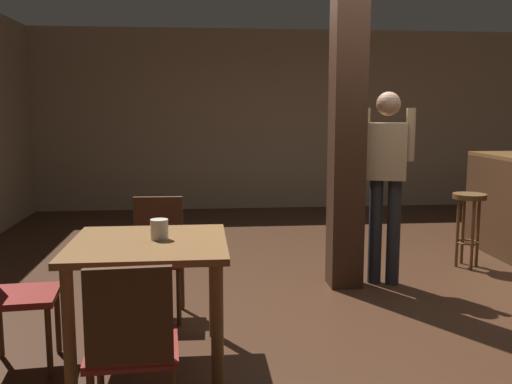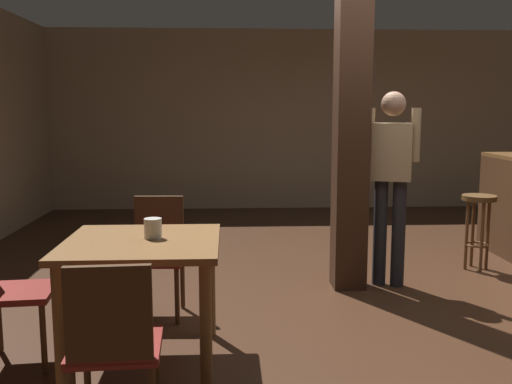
{
  "view_description": "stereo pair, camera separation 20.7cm",
  "coord_description": "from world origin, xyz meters",
  "views": [
    {
      "loc": [
        -1.39,
        -4.53,
        1.57
      ],
      "look_at": [
        -0.97,
        -0.21,
        0.94
      ],
      "focal_mm": 40.0,
      "sensor_mm": 36.0,
      "label": 1
    },
    {
      "loc": [
        -1.19,
        -4.55,
        1.57
      ],
      "look_at": [
        -0.97,
        -0.21,
        0.94
      ],
      "focal_mm": 40.0,
      "sensor_mm": 36.0,
      "label": 2
    }
  ],
  "objects": [
    {
      "name": "chair_north",
      "position": [
        -1.73,
        -0.26,
        0.51
      ],
      "size": [
        0.44,
        0.44,
        0.89
      ],
      "color": "maroon",
      "rests_on": "ground_plane"
    },
    {
      "name": "dining_table",
      "position": [
        -1.71,
        -1.13,
        0.65
      ],
      "size": [
        0.94,
        0.94,
        0.78
      ],
      "color": "brown",
      "rests_on": "ground_plane"
    },
    {
      "name": "ground_plane",
      "position": [
        0.0,
        0.0,
        0.0
      ],
      "size": [
        10.8,
        10.8,
        0.0
      ],
      "primitive_type": "plane",
      "color": "#382114"
    },
    {
      "name": "pillar",
      "position": [
        -0.12,
        0.33,
        1.4
      ],
      "size": [
        0.28,
        0.28,
        2.8
      ],
      "primitive_type": "cube",
      "color": "#382114",
      "rests_on": "ground_plane"
    },
    {
      "name": "napkin_cup",
      "position": [
        -1.65,
        -1.09,
        0.84
      ],
      "size": [
        0.11,
        0.11,
        0.12
      ],
      "primitive_type": "cylinder",
      "color": "beige",
      "rests_on": "dining_table"
    },
    {
      "name": "chair_south",
      "position": [
        -1.72,
        -2.02,
        0.51
      ],
      "size": [
        0.44,
        0.44,
        0.89
      ],
      "color": "maroon",
      "rests_on": "ground_plane"
    },
    {
      "name": "chair_west",
      "position": [
        -2.56,
        -1.11,
        0.51
      ],
      "size": [
        0.46,
        0.46,
        0.89
      ],
      "color": "maroon",
      "rests_on": "ground_plane"
    },
    {
      "name": "standing_person",
      "position": [
        0.24,
        0.35,
        1.0
      ],
      "size": [
        0.47,
        0.3,
        1.72
      ],
      "color": "tan",
      "rests_on": "ground_plane"
    },
    {
      "name": "bar_stool_near",
      "position": [
        1.26,
        0.81,
        0.55
      ],
      "size": [
        0.33,
        0.33,
        0.74
      ],
      "color": "#4C3319",
      "rests_on": "ground_plane"
    },
    {
      "name": "wall_back",
      "position": [
        0.0,
        4.5,
        1.4
      ],
      "size": [
        8.0,
        0.1,
        2.8
      ],
      "primitive_type": "cube",
      "color": "gray",
      "rests_on": "ground_plane"
    }
  ]
}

